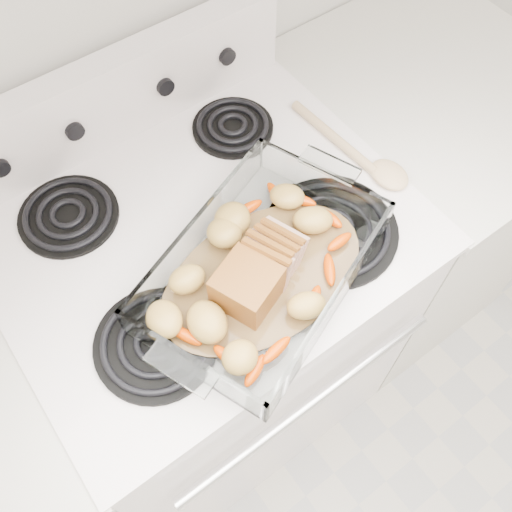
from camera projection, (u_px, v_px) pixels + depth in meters
electric_range at (214, 322)px, 1.46m from camera, size 0.78×0.70×1.12m
counter_right at (401, 202)px, 1.68m from camera, size 0.58×0.68×0.93m
baking_dish at (263, 272)px, 0.99m from camera, size 0.43×0.28×0.08m
pork_roast at (251, 273)px, 0.96m from camera, size 0.18×0.10×0.08m
roast_vegetables at (247, 255)px, 0.99m from camera, size 0.39×0.21×0.05m
wooden_spoon at (365, 158)px, 1.14m from camera, size 0.07×0.30×0.02m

